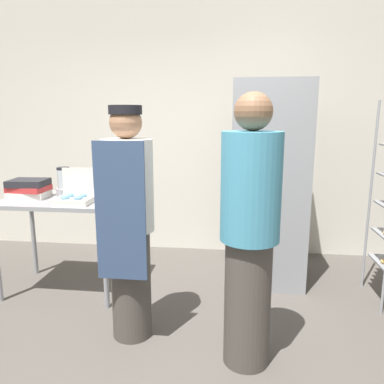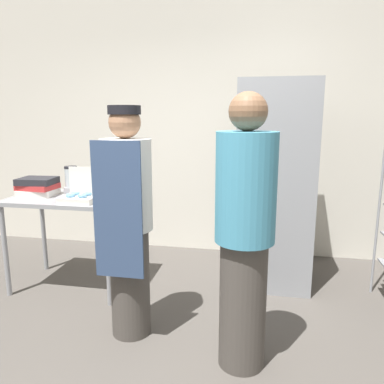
# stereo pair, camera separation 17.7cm
# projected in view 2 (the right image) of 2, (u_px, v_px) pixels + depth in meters

# --- Properties ---
(back_wall) EXTENTS (6.40, 0.12, 3.03)m
(back_wall) POSITION_uv_depth(u_px,v_px,m) (212.00, 122.00, 4.28)
(back_wall) COLOR silver
(back_wall) RESTS_ON ground_plane
(refrigerator) EXTENTS (0.69, 0.68, 1.89)m
(refrigerator) POSITION_uv_depth(u_px,v_px,m) (274.00, 186.00, 3.47)
(refrigerator) COLOR gray
(refrigerator) RESTS_ON ground_plane
(prep_counter) EXTENTS (1.04, 0.67, 0.86)m
(prep_counter) POSITION_uv_depth(u_px,v_px,m) (70.00, 208.00, 3.41)
(prep_counter) COLOR gray
(prep_counter) RESTS_ON ground_plane
(donut_box) EXTENTS (0.30, 0.24, 0.28)m
(donut_box) POSITION_uv_depth(u_px,v_px,m) (80.00, 196.00, 3.19)
(donut_box) COLOR silver
(donut_box) RESTS_ON prep_counter
(blender_pitcher) EXTENTS (0.14, 0.14, 0.27)m
(blender_pitcher) POSITION_uv_depth(u_px,v_px,m) (71.00, 182.00, 3.44)
(blender_pitcher) COLOR #99999E
(blender_pitcher) RESTS_ON prep_counter
(binder_stack) EXTENTS (0.34, 0.28, 0.16)m
(binder_stack) POSITION_uv_depth(u_px,v_px,m) (38.00, 187.00, 3.43)
(binder_stack) COLOR silver
(binder_stack) RESTS_ON prep_counter
(person_baker) EXTENTS (0.35, 0.37, 1.65)m
(person_baker) POSITION_uv_depth(u_px,v_px,m) (128.00, 221.00, 2.62)
(person_baker) COLOR #47423D
(person_baker) RESTS_ON ground_plane
(person_customer) EXTENTS (0.36, 0.36, 1.72)m
(person_customer) POSITION_uv_depth(u_px,v_px,m) (245.00, 234.00, 2.27)
(person_customer) COLOR #47423D
(person_customer) RESTS_ON ground_plane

